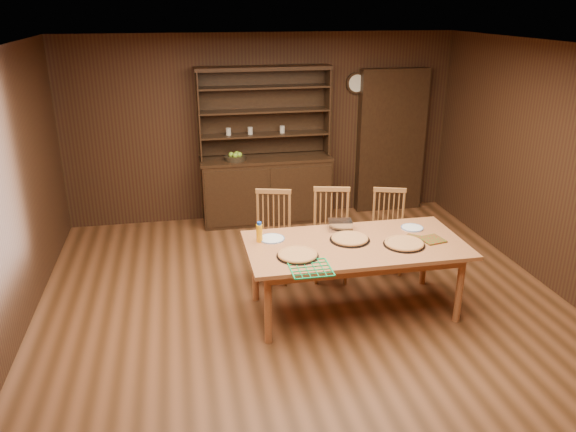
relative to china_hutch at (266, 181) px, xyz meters
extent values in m
plane|color=brown|center=(0.00, -2.75, -0.60)|extent=(6.00, 6.00, 0.00)
plane|color=white|center=(0.00, -2.75, 2.00)|extent=(6.00, 6.00, 0.00)
plane|color=#372211|center=(0.00, 0.25, 0.70)|extent=(5.50, 0.00, 5.50)
plane|color=#372211|center=(0.00, -5.75, 0.70)|extent=(5.50, 0.00, 5.50)
plane|color=#372211|center=(2.75, -2.75, 0.70)|extent=(0.00, 6.00, 6.00)
cube|color=black|center=(0.00, -0.01, -0.15)|extent=(1.80, 0.50, 0.90)
cube|color=black|center=(0.00, -0.01, 0.32)|extent=(1.84, 0.52, 0.04)
cube|color=black|center=(0.00, 0.22, 0.95)|extent=(1.80, 0.02, 1.20)
cube|color=black|center=(-0.89, 0.07, 0.95)|extent=(0.02, 0.32, 1.20)
cube|color=black|center=(0.89, 0.07, 0.95)|extent=(0.02, 0.32, 1.20)
cube|color=black|center=(0.00, 0.07, 1.55)|extent=(1.84, 0.34, 0.05)
cylinder|color=#B4AA98|center=(-0.50, 0.07, 0.72)|extent=(0.07, 0.07, 0.10)
cylinder|color=#B4AA98|center=(-0.20, 0.07, 0.72)|extent=(0.07, 0.07, 0.10)
cube|color=black|center=(1.90, 0.15, 0.45)|extent=(1.00, 0.18, 2.10)
cylinder|color=black|center=(1.35, 0.21, 1.30)|extent=(0.30, 0.04, 0.30)
cylinder|color=#F1ECCD|center=(1.35, 0.18, 1.30)|extent=(0.24, 0.01, 0.24)
cube|color=#BB6E40|center=(0.46, -2.69, 0.13)|extent=(2.15, 1.08, 0.04)
cylinder|color=#BB6E40|center=(-0.48, -3.10, -0.24)|extent=(0.07, 0.07, 0.71)
cylinder|color=#BB6E40|center=(-0.48, -2.28, -0.24)|extent=(0.07, 0.07, 0.71)
cylinder|color=#BB6E40|center=(1.41, -3.10, -0.24)|extent=(0.07, 0.07, 0.71)
cylinder|color=#BB6E40|center=(1.41, -2.28, -0.24)|extent=(0.07, 0.07, 0.71)
cube|color=#9D5D36|center=(-0.23, -1.85, -0.17)|extent=(0.51, 0.50, 0.04)
cylinder|color=#9D5D36|center=(-0.42, -1.95, -0.39)|extent=(0.04, 0.04, 0.41)
cylinder|color=#9D5D36|center=(-0.34, -1.66, -0.39)|extent=(0.04, 0.04, 0.41)
cylinder|color=#9D5D36|center=(-0.11, -2.03, -0.39)|extent=(0.04, 0.04, 0.41)
cylinder|color=#9D5D36|center=(-0.03, -1.75, -0.39)|extent=(0.04, 0.04, 0.41)
cube|color=#9D5D36|center=(-0.18, -1.68, 0.41)|extent=(0.39, 0.14, 0.05)
cube|color=#9D5D36|center=(0.42, -1.96, -0.16)|extent=(0.51, 0.50, 0.04)
cylinder|color=#9D5D36|center=(0.23, -2.07, -0.39)|extent=(0.04, 0.04, 0.42)
cylinder|color=#9D5D36|center=(0.30, -1.77, -0.39)|extent=(0.04, 0.04, 0.42)
cylinder|color=#9D5D36|center=(0.55, -2.14, -0.39)|extent=(0.04, 0.04, 0.42)
cylinder|color=#9D5D36|center=(0.62, -1.85, -0.39)|extent=(0.04, 0.04, 0.42)
cube|color=#9D5D36|center=(0.46, -1.79, 0.42)|extent=(0.40, 0.13, 0.05)
cube|color=#9D5D36|center=(1.13, -1.87, -0.19)|extent=(0.49, 0.48, 0.04)
cylinder|color=#9D5D36|center=(0.94, -1.96, -0.40)|extent=(0.03, 0.03, 0.38)
cylinder|color=#9D5D36|center=(1.03, -1.69, -0.40)|extent=(0.03, 0.03, 0.38)
cylinder|color=#9D5D36|center=(1.23, -2.06, -0.40)|extent=(0.03, 0.03, 0.38)
cylinder|color=#9D5D36|center=(1.32, -1.79, -0.40)|extent=(0.03, 0.03, 0.38)
cube|color=#9D5D36|center=(1.18, -1.72, 0.35)|extent=(0.37, 0.15, 0.05)
cylinder|color=black|center=(-0.16, -2.88, 0.16)|extent=(0.40, 0.40, 0.01)
cylinder|color=tan|center=(-0.16, -2.88, 0.17)|extent=(0.37, 0.37, 0.02)
torus|color=#D98B4E|center=(-0.16, -2.88, 0.17)|extent=(0.37, 0.37, 0.03)
cylinder|color=black|center=(0.91, -2.83, 0.16)|extent=(0.41, 0.41, 0.01)
cylinder|color=tan|center=(0.91, -2.83, 0.17)|extent=(0.38, 0.38, 0.02)
torus|color=#D98B4E|center=(0.91, -2.83, 0.17)|extent=(0.38, 0.38, 0.03)
cylinder|color=black|center=(0.43, -2.61, 0.16)|extent=(0.40, 0.40, 0.01)
cylinder|color=tan|center=(0.43, -2.61, 0.17)|extent=(0.36, 0.36, 0.02)
torus|color=#D98B4E|center=(0.43, -2.61, 0.17)|extent=(0.37, 0.37, 0.03)
cylinder|color=white|center=(-0.33, -2.44, 0.16)|extent=(0.26, 0.26, 0.01)
torus|color=#304D91|center=(-0.33, -2.44, 0.16)|extent=(0.26, 0.26, 0.01)
cylinder|color=white|center=(1.16, -2.44, 0.16)|extent=(0.23, 0.23, 0.01)
torus|color=#304D91|center=(1.16, -2.44, 0.16)|extent=(0.23, 0.23, 0.01)
cube|color=silver|center=(0.41, -2.32, 0.20)|extent=(0.27, 0.21, 0.10)
cylinder|color=#FFA70D|center=(-0.46, -2.47, 0.24)|extent=(0.06, 0.06, 0.18)
cylinder|color=#1642B5|center=(-0.46, -2.47, 0.35)|extent=(0.04, 0.04, 0.03)
cube|color=#A21212|center=(1.24, -2.77, 0.16)|extent=(0.25, 0.25, 0.02)
cube|color=#A21212|center=(1.07, -2.71, 0.16)|extent=(0.25, 0.25, 0.01)
cylinder|color=black|center=(-0.44, -0.06, 0.37)|extent=(0.29, 0.29, 0.06)
sphere|color=#8EB530|center=(-0.49, -0.06, 0.42)|extent=(0.08, 0.08, 0.08)
sphere|color=#8EB530|center=(-0.41, -0.03, 0.42)|extent=(0.08, 0.08, 0.08)
sphere|color=#8EB530|center=(-0.44, -0.11, 0.42)|extent=(0.08, 0.08, 0.08)
sphere|color=#8EB530|center=(-0.38, -0.08, 0.42)|extent=(0.08, 0.08, 0.08)
camera|label=1|loc=(-1.18, -7.53, 2.38)|focal=35.00mm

